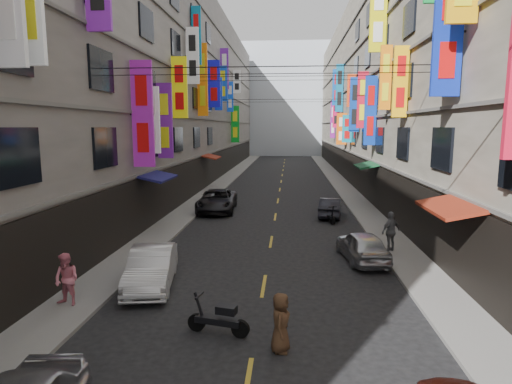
% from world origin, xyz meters
% --- Properties ---
extents(sidewalk_left, '(2.00, 90.00, 0.12)m').
position_xyz_m(sidewalk_left, '(-6.00, 42.00, 0.06)').
color(sidewalk_left, slate).
rests_on(sidewalk_left, ground).
extents(sidewalk_right, '(2.00, 90.00, 0.12)m').
position_xyz_m(sidewalk_right, '(6.00, 42.00, 0.06)').
color(sidewalk_right, slate).
rests_on(sidewalk_right, ground).
extents(building_row_left, '(10.14, 90.00, 19.00)m').
position_xyz_m(building_row_left, '(-11.99, 42.00, 9.49)').
color(building_row_left, gray).
rests_on(building_row_left, ground).
extents(building_row_right, '(10.14, 90.00, 19.00)m').
position_xyz_m(building_row_right, '(11.99, 42.00, 9.49)').
color(building_row_right, '#ACA390').
rests_on(building_row_right, ground).
extents(haze_block, '(18.00, 8.00, 22.00)m').
position_xyz_m(haze_block, '(0.00, 92.00, 11.00)').
color(haze_block, '#AEB7C2').
rests_on(haze_block, ground).
extents(shop_signage, '(14.00, 55.00, 11.31)m').
position_xyz_m(shop_signage, '(-0.23, 34.76, 9.06)').
color(shop_signage, '#160EAD').
rests_on(shop_signage, ground).
extents(street_awnings, '(13.99, 35.20, 0.41)m').
position_xyz_m(street_awnings, '(-1.26, 26.00, 3.00)').
color(street_awnings, '#134918').
rests_on(street_awnings, ground).
extents(overhead_cables, '(14.00, 38.04, 1.24)m').
position_xyz_m(overhead_cables, '(0.00, 30.00, 8.80)').
color(overhead_cables, black).
rests_on(overhead_cables, ground).
extents(lane_markings, '(0.12, 80.20, 0.01)m').
position_xyz_m(lane_markings, '(0.00, 39.00, 0.00)').
color(lane_markings, gold).
rests_on(lane_markings, ground).
extents(scooter_crossing, '(1.78, 0.66, 1.14)m').
position_xyz_m(scooter_crossing, '(-1.00, 14.26, 0.44)').
color(scooter_crossing, black).
rests_on(scooter_crossing, ground).
extents(scooter_far_right, '(0.73, 1.76, 1.14)m').
position_xyz_m(scooter_far_right, '(3.24, 28.69, 0.44)').
color(scooter_far_right, black).
rests_on(scooter_far_right, ground).
extents(car_left_mid, '(2.17, 4.40, 1.39)m').
position_xyz_m(car_left_mid, '(-4.00, 17.66, 0.69)').
color(car_left_mid, silver).
rests_on(car_left_mid, ground).
extents(car_left_far, '(2.68, 5.36, 1.46)m').
position_xyz_m(car_left_far, '(-4.00, 31.53, 0.73)').
color(car_left_far, black).
rests_on(car_left_far, ground).
extents(car_right_mid, '(2.06, 4.02, 1.31)m').
position_xyz_m(car_right_mid, '(4.00, 21.25, 0.65)').
color(car_right_mid, '#ACADB1').
rests_on(car_right_mid, ground).
extents(car_right_far, '(1.78, 3.82, 1.21)m').
position_xyz_m(car_right_far, '(3.49, 30.37, 0.61)').
color(car_right_far, '#23232A').
rests_on(car_right_far, ground).
extents(pedestrian_lfar, '(0.92, 0.74, 1.67)m').
position_xyz_m(pedestrian_lfar, '(-6.01, 15.57, 0.95)').
color(pedestrian_lfar, pink).
rests_on(pedestrian_lfar, sidewalk_left).
extents(pedestrian_rfar, '(1.22, 1.11, 1.82)m').
position_xyz_m(pedestrian_rfar, '(5.44, 22.42, 1.03)').
color(pedestrian_rfar, slate).
rests_on(pedestrian_rfar, sidewalk_right).
extents(pedestrian_crossing, '(0.61, 0.81, 1.54)m').
position_xyz_m(pedestrian_crossing, '(0.70, 13.51, 0.77)').
color(pedestrian_crossing, '#4B311E').
rests_on(pedestrian_crossing, ground).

